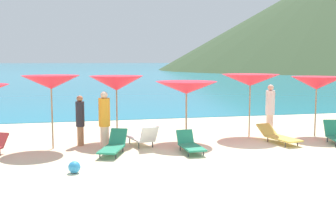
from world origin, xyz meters
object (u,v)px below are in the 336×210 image
object	(u,v)px
umbrella_1	(51,82)
umbrella_2	(116,83)
beach_ball	(74,167)
umbrella_5	(317,83)
beachgoer_0	(270,107)
umbrella_3	(186,88)
beachgoer_3	(80,119)
lounge_chair_0	(190,144)
umbrella_4	(250,80)
lounge_chair_8	(143,137)
lounge_chair_2	(278,136)
lounge_chair_7	(114,145)
beachgoer_2	(104,118)

from	to	relation	value
umbrella_1	umbrella_2	world-z (taller)	umbrella_1
beach_ball	umbrella_1	bearing A→B (deg)	102.38
umbrella_2	umbrella_5	distance (m)	7.36
beachgoer_0	beach_ball	distance (m)	8.57
umbrella_1	beachgoer_0	world-z (taller)	umbrella_1
umbrella_3	beachgoer_3	size ratio (longest dim) A/B	1.28
lounge_chair_0	umbrella_1	bearing A→B (deg)	158.02
umbrella_4	lounge_chair_8	bearing A→B (deg)	-167.62
umbrella_5	beach_ball	bearing A→B (deg)	-160.23
umbrella_4	lounge_chair_0	xyz separation A→B (m)	(-2.87, -2.03, -1.85)
umbrella_1	beachgoer_3	world-z (taller)	umbrella_1
lounge_chair_2	beach_ball	xyz separation A→B (m)	(-6.81, -2.29, -0.09)
umbrella_1	beach_ball	world-z (taller)	umbrella_1
lounge_chair_0	beachgoer_0	bearing A→B (deg)	30.46
lounge_chair_8	beachgoer_0	size ratio (longest dim) A/B	0.85
lounge_chair_0	beachgoer_0	xyz separation A→B (m)	(3.98, 2.56, 0.75)
lounge_chair_2	beachgoer_3	world-z (taller)	beachgoer_3
lounge_chair_7	beachgoer_3	distance (m)	1.86
umbrella_3	umbrella_2	bearing A→B (deg)	162.61
beachgoer_0	umbrella_4	bearing A→B (deg)	116.41
umbrella_4	beachgoer_3	bearing A→B (deg)	-177.60
umbrella_2	umbrella_5	xyz separation A→B (m)	(7.32, -0.74, -0.04)
umbrella_3	beachgoer_0	size ratio (longest dim) A/B	1.13
beachgoer_2	umbrella_4	bearing A→B (deg)	-39.44
umbrella_2	lounge_chair_2	distance (m)	5.86
umbrella_4	beachgoer_2	bearing A→B (deg)	-172.15
beachgoer_2	beach_ball	distance (m)	3.14
beachgoer_3	umbrella_4	bearing A→B (deg)	163.08
lounge_chair_7	umbrella_4	bearing A→B (deg)	39.11
umbrella_5	lounge_chair_8	size ratio (longest dim) A/B	1.39
lounge_chair_0	beachgoer_3	bearing A→B (deg)	149.26
beach_ball	umbrella_3	bearing A→B (deg)	39.91
umbrella_3	lounge_chair_7	world-z (taller)	umbrella_3
umbrella_2	lounge_chair_7	world-z (taller)	umbrella_2
lounge_chair_7	beachgoer_3	bearing A→B (deg)	143.87
umbrella_5	lounge_chair_2	size ratio (longest dim) A/B	1.19
umbrella_5	lounge_chair_2	distance (m)	2.77
umbrella_3	beachgoer_2	world-z (taller)	umbrella_3
umbrella_3	lounge_chair_8	distance (m)	2.29
umbrella_4	beachgoer_2	xyz separation A→B (m)	(-5.38, -0.74, -1.14)
lounge_chair_2	beachgoer_2	size ratio (longest dim) A/B	1.02
umbrella_1	beachgoer_0	distance (m)	8.27
umbrella_2	umbrella_5	world-z (taller)	umbrella_2
umbrella_4	beachgoer_2	world-z (taller)	umbrella_4
umbrella_3	beachgoer_3	distance (m)	3.73
umbrella_5	beach_ball	distance (m)	9.52
umbrella_2	beachgoer_0	xyz separation A→B (m)	(5.98, 0.26, -1.03)
umbrella_1	umbrella_5	bearing A→B (deg)	0.54
umbrella_3	lounge_chair_0	size ratio (longest dim) A/B	1.49
lounge_chair_0	lounge_chair_8	xyz separation A→B (m)	(-1.28, 1.11, 0.06)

